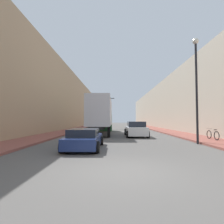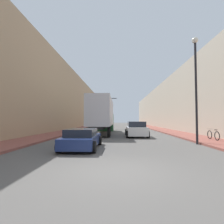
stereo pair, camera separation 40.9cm
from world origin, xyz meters
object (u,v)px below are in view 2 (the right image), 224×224
at_px(street_lamp, 196,76).
at_px(suv_car, 136,129).
at_px(traffic_signal_gantry, 98,106).
at_px(parked_bicycle, 213,135).
at_px(semi_truck, 103,115).
at_px(sedan_car, 82,139).

bearing_deg(street_lamp, suv_car, 123.39).
bearing_deg(traffic_signal_gantry, suv_car, -70.00).
distance_m(traffic_signal_gantry, street_lamp, 24.96).
distance_m(street_lamp, parked_bicycle, 5.11).
relative_size(semi_truck, suv_car, 2.73).
height_order(semi_truck, sedan_car, semi_truck).
height_order(sedan_car, street_lamp, street_lamp).
bearing_deg(parked_bicycle, suv_car, 144.46).
xyz_separation_m(suv_car, traffic_signal_gantry, (-6.21, 17.08, 3.83)).
relative_size(suv_car, traffic_signal_gantry, 0.72).
distance_m(semi_truck, traffic_signal_gantry, 13.67).
distance_m(sedan_car, suv_car, 8.92).
bearing_deg(traffic_signal_gantry, parked_bicycle, -60.47).
xyz_separation_m(sedan_car, parked_bicycle, (9.91, 3.76, -0.06)).
bearing_deg(sedan_car, street_lamp, 15.09).
xyz_separation_m(semi_truck, sedan_car, (-0.19, -11.70, -1.79)).
distance_m(semi_truck, suv_car, 5.68).
bearing_deg(suv_car, traffic_signal_gantry, 110.00).
bearing_deg(suv_car, sedan_car, -117.38).
height_order(semi_truck, street_lamp, street_lamp).
xyz_separation_m(semi_truck, suv_car, (3.91, -3.78, -1.62)).
bearing_deg(sedan_car, traffic_signal_gantry, 94.84).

